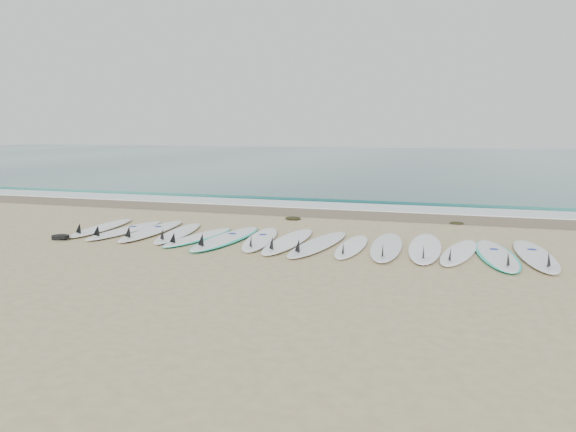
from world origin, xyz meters
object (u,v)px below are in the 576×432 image
(surfboard_7, at_px, (288,241))
(surfboard_14, at_px, (536,255))
(leash_coil, at_px, (61,237))
(surfboard_0, at_px, (101,228))

(surfboard_7, relative_size, surfboard_14, 0.99)
(surfboard_7, height_order, surfboard_14, surfboard_7)
(surfboard_14, xyz_separation_m, leash_coil, (-9.21, -1.05, -0.01))
(surfboard_0, distance_m, leash_coil, 1.20)
(surfboard_7, xyz_separation_m, leash_coil, (-4.64, -0.96, -0.01))
(surfboard_7, bearing_deg, leash_coil, -168.10)
(surfboard_0, bearing_deg, leash_coil, -101.15)
(surfboard_0, distance_m, surfboard_14, 9.09)
(surfboard_7, bearing_deg, surfboard_0, 177.31)
(surfboard_14, distance_m, leash_coil, 9.27)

